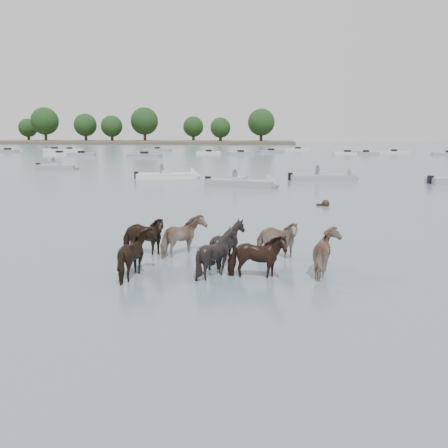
# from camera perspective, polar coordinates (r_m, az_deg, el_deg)

# --- Properties ---
(ground) EXTENTS (400.00, 400.00, 0.00)m
(ground) POSITION_cam_1_polar(r_m,az_deg,el_deg) (14.36, -10.04, -5.37)
(ground) COLOR slate
(ground) RESTS_ON ground
(shoreline) EXTENTS (160.00, 30.00, 1.00)m
(shoreline) POSITION_cam_1_polar(r_m,az_deg,el_deg) (179.22, -18.56, 9.20)
(shoreline) COLOR #4C4233
(shoreline) RESTS_ON ground
(pony_herd) EXTENTS (7.50, 4.20, 1.46)m
(pony_herd) POSITION_cam_1_polar(r_m,az_deg,el_deg) (14.33, -0.63, -2.84)
(pony_herd) COLOR black
(pony_herd) RESTS_ON ground
(swimming_pony) EXTENTS (0.72, 0.44, 0.44)m
(swimming_pony) POSITION_cam_1_polar(r_m,az_deg,el_deg) (26.84, 11.84, 2.34)
(swimming_pony) COLOR black
(swimming_pony) RESTS_ON ground
(motorboat_a) EXTENTS (5.80, 2.79, 1.92)m
(motorboat_a) POSITION_cam_1_polar(r_m,az_deg,el_deg) (41.86, -5.77, 5.67)
(motorboat_a) COLOR silver
(motorboat_a) RESTS_ON ground
(motorboat_b) EXTENTS (5.93, 3.22, 1.92)m
(motorboat_b) POSITION_cam_1_polar(r_m,az_deg,el_deg) (35.53, 3.12, 4.79)
(motorboat_b) COLOR gray
(motorboat_b) RESTS_ON ground
(motorboat_c) EXTENTS (6.05, 2.30, 1.92)m
(motorboat_c) POSITION_cam_1_polar(r_m,az_deg,el_deg) (41.16, 12.64, 5.38)
(motorboat_c) COLOR gray
(motorboat_c) RESTS_ON ground
(motorboat_f) EXTENTS (4.88, 1.64, 1.92)m
(motorboat_f) POSITION_cam_1_polar(r_m,az_deg,el_deg) (55.12, -18.48, 6.42)
(motorboat_f) COLOR gray
(motorboat_f) RESTS_ON ground
(distant_flotilla) EXTENTS (103.69, 29.27, 0.93)m
(distant_flotilla) POSITION_cam_1_polar(r_m,az_deg,el_deg) (89.46, 3.78, 8.46)
(distant_flotilla) COLOR gray
(distant_flotilla) RESTS_ON ground
(treeline) EXTENTS (149.51, 19.46, 12.41)m
(treeline) POSITION_cam_1_polar(r_m,az_deg,el_deg) (182.59, -20.83, 11.11)
(treeline) COLOR #382619
(treeline) RESTS_ON ground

